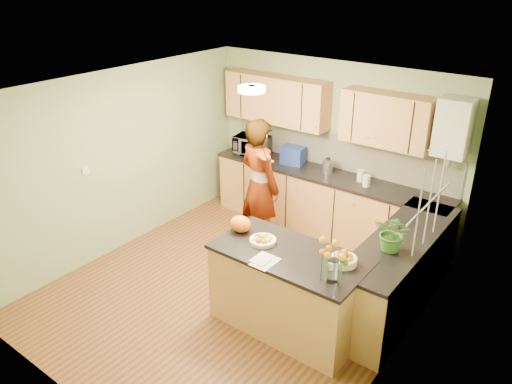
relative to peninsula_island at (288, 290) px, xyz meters
The scene contains 28 objects.
floor 1.01m from the peninsula_island, 168.01° to the left, with size 4.50×4.50×0.00m, color #583219.
ceiling 2.21m from the peninsula_island, 168.01° to the left, with size 4.00×4.50×0.02m, color silver.
wall_back 2.70m from the peninsula_island, 109.67° to the left, with size 4.00×0.02×2.50m, color #8FA777.
wall_front 2.37m from the peninsula_island, 112.86° to the right, with size 4.00×0.02×2.50m, color #8FA777.
wall_left 2.98m from the peninsula_island, behind, with size 0.02×4.50×2.50m, color #8FA777.
wall_right 1.38m from the peninsula_island, ahead, with size 0.02×4.50×2.50m, color #8FA777.
back_counter 2.27m from the peninsula_island, 109.85° to the left, with size 3.64×0.62×0.94m.
right_counter 1.33m from the peninsula_island, 51.31° to the left, with size 0.62×2.24×0.94m.
splashback 2.64m from the peninsula_island, 107.66° to the left, with size 3.60×0.02×0.52m, color #ECE8CD.
upper_cabinets 2.85m from the peninsula_island, 114.80° to the left, with size 3.20×0.34×0.70m.
boiler 2.81m from the peninsula_island, 69.97° to the left, with size 0.40×0.30×0.86m.
window_right 1.74m from the peninsula_island, 34.97° to the left, with size 0.01×1.30×1.05m.
light_switch 3.00m from the peninsula_island, behind, with size 0.02×0.09×0.09m, color white.
ceiling_lamp 2.22m from the peninsula_island, 150.88° to the left, with size 0.30×0.30×0.07m.
peninsula_island is the anchor object (origin of this frame).
fruit_dish 0.62m from the peninsula_island, behind, with size 0.29×0.29×0.10m.
orange_bowl 0.78m from the peninsula_island, 15.26° to the left, with size 0.27×0.27×0.16m.
flower_vase 1.02m from the peninsula_island, 16.70° to the right, with size 0.28×0.28×0.51m.
orange_bag 0.90m from the peninsula_island, behind, with size 0.25×0.21×0.19m, color orange.
papers 0.57m from the peninsula_island, 108.43° to the right, with size 0.21×0.29×0.01m, color white.
violinist 1.80m from the peninsula_island, 137.30° to the left, with size 0.69×0.45×1.90m, color #EAA58F.
violin 1.78m from the peninsula_island, 138.34° to the left, with size 0.55×0.22×0.11m, color #551505, non-canonical shape.
microwave 3.08m from the peninsula_island, 135.15° to the left, with size 0.53×0.36×0.29m, color white.
blue_box 2.64m from the peninsula_island, 122.59° to the left, with size 0.33×0.24×0.27m, color navy.
kettle 2.37m from the peninsula_island, 109.93° to the left, with size 0.15×0.15×0.28m.
jar_cream 2.26m from the peninsula_island, 96.94° to the left, with size 0.11×0.11×0.16m, color #F2E4C1.
jar_white 2.14m from the peninsula_island, 93.49° to the left, with size 0.10×0.10×0.16m, color white.
potted_plant 1.28m from the peninsula_island, 39.95° to the left, with size 0.38×0.33×0.42m, color #3B7A28.
Camera 1 is at (3.29, -3.97, 3.71)m, focal length 35.00 mm.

